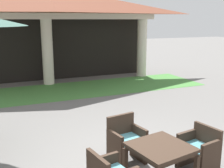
{
  "coord_description": "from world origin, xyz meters",
  "views": [
    {
      "loc": [
        -2.03,
        -3.93,
        2.63
      ],
      "look_at": [
        0.3,
        1.55,
        1.25
      ],
      "focal_mm": 44.91,
      "sensor_mm": 36.0,
      "label": 1
    }
  ],
  "objects": [
    {
      "name": "lawn_strip",
      "position": [
        0.0,
        6.16,
        0.0
      ],
      "size": [
        11.71,
        2.64,
        0.01
      ],
      "primitive_type": "cube",
      "color": "#47843D",
      "rests_on": "ground"
    },
    {
      "name": "background_pavilion",
      "position": [
        0.0,
        7.64,
        3.03
      ],
      "size": [
        9.91,
        2.88,
        3.88
      ],
      "color": "beige",
      "rests_on": "ground"
    },
    {
      "name": "patio_chair_near_foreground_north",
      "position": [
        0.09,
        0.38,
        0.42
      ],
      "size": [
        0.67,
        0.58,
        0.89
      ],
      "rotation": [
        0.0,
        0.0,
        -2.97
      ],
      "color": "#38281E",
      "rests_on": "ground"
    },
    {
      "name": "patio_table_near_foreground",
      "position": [
        0.24,
        -0.53,
        0.61
      ],
      "size": [
        0.99,
        0.99,
        0.71
      ],
      "rotation": [
        0.0,
        0.0,
        0.17
      ],
      "color": "#38281E",
      "rests_on": "ground"
    },
    {
      "name": "patio_chair_near_foreground_east",
      "position": [
        1.15,
        -0.38,
        0.39
      ],
      "size": [
        0.59,
        0.67,
        0.8
      ],
      "rotation": [
        0.0,
        0.0,
        -4.55
      ],
      "color": "#38281E",
      "rests_on": "ground"
    }
  ]
}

